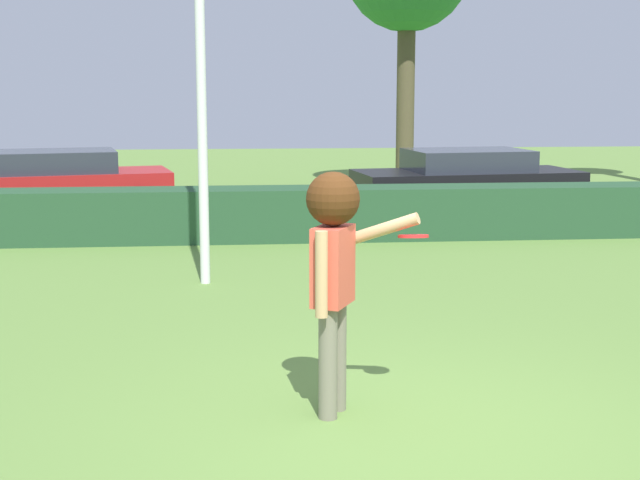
# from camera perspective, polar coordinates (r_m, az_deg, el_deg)

# --- Properties ---
(ground_plane) EXTENTS (60.00, 60.00, 0.00)m
(ground_plane) POSITION_cam_1_polar(r_m,az_deg,el_deg) (6.60, 4.78, -11.83)
(ground_plane) COLOR olive
(person) EXTENTS (0.85, 0.52, 1.82)m
(person) POSITION_cam_1_polar(r_m,az_deg,el_deg) (6.55, 0.89, -0.99)
(person) COLOR gray
(person) RESTS_ON ground
(frisbee) EXTENTS (0.23, 0.23, 0.05)m
(frisbee) POSITION_cam_1_polar(r_m,az_deg,el_deg) (6.62, 5.91, 0.24)
(frisbee) COLOR red
(hedge_row) EXTENTS (27.13, 0.90, 0.83)m
(hedge_row) POSITION_cam_1_polar(r_m,az_deg,el_deg) (14.45, -0.92, 1.69)
(hedge_row) COLOR #254B2D
(hedge_row) RESTS_ON ground
(parked_car_red) EXTENTS (4.46, 2.54, 1.25)m
(parked_car_red) POSITION_cam_1_polar(r_m,az_deg,el_deg) (17.62, -16.37, 3.62)
(parked_car_red) COLOR #B21E1E
(parked_car_red) RESTS_ON ground
(parked_car_black) EXTENTS (4.38, 2.22, 1.25)m
(parked_car_black) POSITION_cam_1_polar(r_m,az_deg,el_deg) (17.40, 9.26, 3.81)
(parked_car_black) COLOR black
(parked_car_black) RESTS_ON ground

